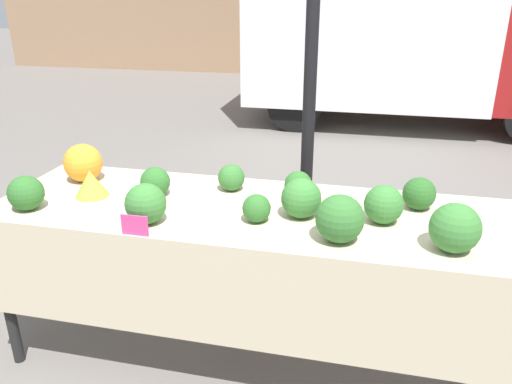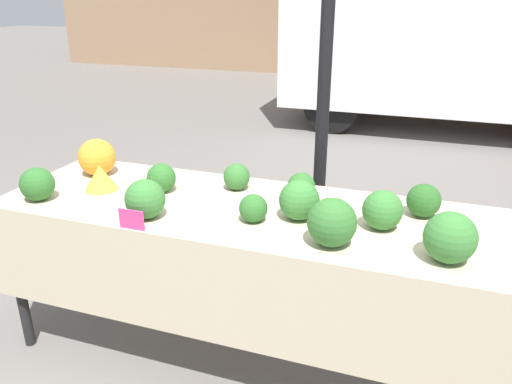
% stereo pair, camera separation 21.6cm
% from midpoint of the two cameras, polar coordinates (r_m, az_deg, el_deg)
% --- Properties ---
extents(ground_plane, '(40.00, 40.00, 0.00)m').
position_cam_midpoint_polar(ground_plane, '(2.61, -2.49, -18.01)').
color(ground_plane, slate).
extents(tent_pole, '(0.07, 0.07, 2.49)m').
position_cam_midpoint_polar(tent_pole, '(2.71, 3.91, 12.78)').
color(tent_pole, black).
rests_on(tent_pole, ground_plane).
extents(parked_truck, '(4.22, 1.92, 2.52)m').
position_cam_midpoint_polar(parked_truck, '(7.01, 15.82, 18.32)').
color(parked_truck, white).
rests_on(parked_truck, ground_plane).
extents(market_table, '(2.35, 0.73, 0.79)m').
position_cam_midpoint_polar(market_table, '(2.18, -3.21, -4.96)').
color(market_table, beige).
rests_on(market_table, ground_plane).
extents(orange_cauliflower, '(0.19, 0.19, 0.19)m').
position_cam_midpoint_polar(orange_cauliflower, '(2.66, -21.39, 3.07)').
color(orange_cauliflower, orange).
rests_on(orange_cauliflower, market_table).
extents(romanesco_head, '(0.16, 0.16, 0.12)m').
position_cam_midpoint_polar(romanesco_head, '(2.46, -20.77, 0.86)').
color(romanesco_head, '#93B238').
rests_on(romanesco_head, market_table).
extents(broccoli_head_0, '(0.12, 0.12, 0.12)m').
position_cam_midpoint_polar(broccoli_head_0, '(2.05, -2.95, -1.93)').
color(broccoli_head_0, '#2D6628').
rests_on(broccoli_head_0, market_table).
extents(broccoli_head_1, '(0.13, 0.13, 0.13)m').
position_cam_midpoint_polar(broccoli_head_1, '(2.28, 2.15, 0.77)').
color(broccoli_head_1, '#2D6628').
rests_on(broccoli_head_1, market_table).
extents(broccoli_head_2, '(0.15, 0.15, 0.15)m').
position_cam_midpoint_polar(broccoli_head_2, '(2.42, -27.18, -0.16)').
color(broccoli_head_2, '#2D6628').
rests_on(broccoli_head_2, market_table).
extents(broccoli_head_3, '(0.13, 0.13, 0.13)m').
position_cam_midpoint_polar(broccoli_head_3, '(2.38, -5.44, 1.61)').
color(broccoli_head_3, '#336B2D').
rests_on(broccoli_head_3, market_table).
extents(broccoli_head_4, '(0.17, 0.17, 0.17)m').
position_cam_midpoint_polar(broccoli_head_4, '(2.08, 2.25, -0.77)').
color(broccoli_head_4, '#387533').
rests_on(broccoli_head_4, market_table).
extents(broccoli_head_5, '(0.18, 0.18, 0.18)m').
position_cam_midpoint_polar(broccoli_head_5, '(1.91, 18.83, -3.99)').
color(broccoli_head_5, '#387533').
rests_on(broccoli_head_5, market_table).
extents(broccoli_head_6, '(0.19, 0.19, 0.19)m').
position_cam_midpoint_polar(broccoli_head_6, '(1.89, 6.35, -3.12)').
color(broccoli_head_6, '#336B2D').
rests_on(broccoli_head_6, market_table).
extents(broccoli_head_7, '(0.14, 0.14, 0.14)m').
position_cam_midpoint_polar(broccoli_head_7, '(2.37, -14.02, 1.11)').
color(broccoli_head_7, '#2D6628').
rests_on(broccoli_head_7, market_table).
extents(broccoli_head_8, '(0.14, 0.14, 0.14)m').
position_cam_midpoint_polar(broccoli_head_8, '(2.24, 15.57, -0.24)').
color(broccoli_head_8, '#285B23').
rests_on(broccoli_head_8, market_table).
extents(broccoli_head_9, '(0.17, 0.17, 0.17)m').
position_cam_midpoint_polar(broccoli_head_9, '(2.10, -15.41, -1.36)').
color(broccoli_head_9, '#387533').
rests_on(broccoli_head_9, market_table).
extents(broccoli_head_10, '(0.16, 0.16, 0.16)m').
position_cam_midpoint_polar(broccoli_head_10, '(2.07, 11.53, -1.47)').
color(broccoli_head_10, '#387533').
rests_on(broccoli_head_10, market_table).
extents(price_sign, '(0.11, 0.01, 0.08)m').
position_cam_midpoint_polar(price_sign, '(2.02, -16.71, -3.74)').
color(price_sign, '#E53D84').
rests_on(price_sign, market_table).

